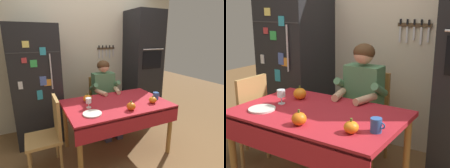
% 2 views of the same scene
% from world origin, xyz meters
% --- Properties ---
extents(back_wall_assembly, '(3.70, 0.13, 2.60)m').
position_xyz_m(back_wall_assembly, '(0.05, 1.35, 1.30)').
color(back_wall_assembly, beige).
rests_on(back_wall_assembly, ground).
extents(refrigerator, '(0.68, 0.71, 1.80)m').
position_xyz_m(refrigerator, '(-0.95, 0.96, 0.90)').
color(refrigerator, black).
rests_on(refrigerator, ground).
extents(dining_table, '(1.40, 0.90, 0.74)m').
position_xyz_m(dining_table, '(0.00, 0.08, 0.66)').
color(dining_table, '#9E6B33').
rests_on(dining_table, ground).
extents(chair_behind_person, '(0.40, 0.40, 0.93)m').
position_xyz_m(chair_behind_person, '(0.08, 0.87, 0.51)').
color(chair_behind_person, '#9E6B33').
rests_on(chair_behind_person, ground).
extents(seated_person, '(0.47, 0.55, 1.25)m').
position_xyz_m(seated_person, '(0.08, 0.68, 0.74)').
color(seated_person, '#38384C').
rests_on(seated_person, ground).
extents(chair_left_side, '(0.40, 0.40, 0.93)m').
position_xyz_m(chair_left_side, '(-0.90, 0.11, 0.51)').
color(chair_left_side, tan).
rests_on(chair_left_side, ground).
extents(coffee_mug, '(0.11, 0.08, 0.10)m').
position_xyz_m(coffee_mug, '(0.58, -0.02, 0.79)').
color(coffee_mug, '#2D569E').
rests_on(coffee_mug, dining_table).
extents(wine_glass, '(0.07, 0.07, 0.13)m').
position_xyz_m(wine_glass, '(-0.40, 0.09, 0.83)').
color(wine_glass, white).
rests_on(wine_glass, dining_table).
extents(pumpkin_large, '(0.12, 0.12, 0.13)m').
position_xyz_m(pumpkin_large, '(-0.35, 0.29, 0.79)').
color(pumpkin_large, orange).
rests_on(pumpkin_large, dining_table).
extents(pumpkin_medium, '(0.11, 0.11, 0.12)m').
position_xyz_m(pumpkin_medium, '(0.05, -0.21, 0.79)').
color(pumpkin_medium, orange).
rests_on(pumpkin_medium, dining_table).
extents(pumpkin_small, '(0.11, 0.11, 0.11)m').
position_xyz_m(pumpkin_small, '(0.44, -0.13, 0.78)').
color(pumpkin_small, orange).
rests_on(pumpkin_small, dining_table).
extents(serving_tray, '(0.23, 0.23, 0.02)m').
position_xyz_m(serving_tray, '(-0.43, -0.12, 0.75)').
color(serving_tray, silver).
rests_on(serving_tray, dining_table).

